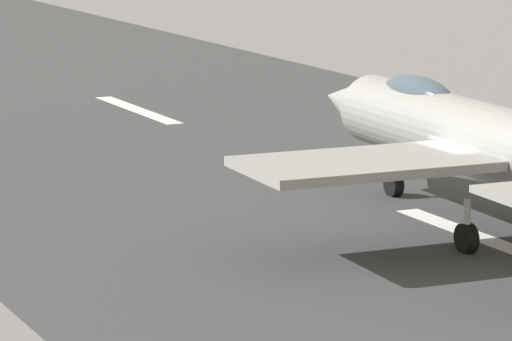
# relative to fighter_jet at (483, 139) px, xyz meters

# --- Properties ---
(ground_plane) EXTENTS (400.00, 400.00, 0.00)m
(ground_plane) POSITION_rel_fighter_jet_xyz_m (-0.14, 0.45, -2.48)
(ground_plane) COLOR slate
(runway_strip) EXTENTS (240.00, 26.00, 0.02)m
(runway_strip) POSITION_rel_fighter_jet_xyz_m (-0.16, 0.45, -2.47)
(runway_strip) COLOR #373A3C
(runway_strip) RESTS_ON ground
(fighter_jet) EXTENTS (17.62, 14.34, 5.69)m
(fighter_jet) POSITION_rel_fighter_jet_xyz_m (0.00, 0.00, 0.00)
(fighter_jet) COLOR gray
(fighter_jet) RESTS_ON ground
(marker_cone_far) EXTENTS (0.44, 0.44, 0.55)m
(marker_cone_far) POSITION_rel_fighter_jet_xyz_m (19.69, -11.15, -2.21)
(marker_cone_far) COLOR orange
(marker_cone_far) RESTS_ON ground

